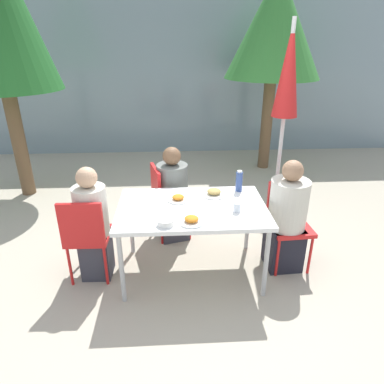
{
  "coord_description": "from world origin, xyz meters",
  "views": [
    {
      "loc": [
        -0.17,
        -2.9,
        2.2
      ],
      "look_at": [
        0.0,
        0.0,
        0.9
      ],
      "focal_mm": 32.0,
      "sensor_mm": 36.0,
      "label": 1
    }
  ],
  "objects": [
    {
      "name": "closed_umbrella",
      "position": [
        1.06,
        0.82,
        1.74
      ],
      "size": [
        0.36,
        0.36,
        2.41
      ],
      "color": "#333333",
      "rests_on": "ground"
    },
    {
      "name": "plate_2",
      "position": [
        0.24,
        0.25,
        0.78
      ],
      "size": [
        0.25,
        0.25,
        0.07
      ],
      "color": "white",
      "rests_on": "dining_table"
    },
    {
      "name": "building_facade",
      "position": [
        0.0,
        4.28,
        1.5
      ],
      "size": [
        10.0,
        0.2,
        3.0
      ],
      "color": "gray",
      "rests_on": "ground"
    },
    {
      "name": "chair_right",
      "position": [
        1.0,
        0.14,
        0.53
      ],
      "size": [
        0.42,
        0.42,
        0.89
      ],
      "rotation": [
        0.0,
        0.0,
        -3.08
      ],
      "color": "red",
      "rests_on": "ground"
    },
    {
      "name": "plate_0",
      "position": [
        -0.02,
        -0.32,
        0.77
      ],
      "size": [
        0.22,
        0.22,
        0.06
      ],
      "color": "white",
      "rests_on": "dining_table"
    },
    {
      "name": "dining_table",
      "position": [
        0.0,
        0.0,
        0.7
      ],
      "size": [
        1.41,
        0.91,
        0.75
      ],
      "color": "white",
      "rests_on": "ground"
    },
    {
      "name": "plate_1",
      "position": [
        -0.13,
        0.14,
        0.77
      ],
      "size": [
        0.21,
        0.21,
        0.06
      ],
      "color": "white",
      "rests_on": "dining_table"
    },
    {
      "name": "person_left",
      "position": [
        -0.96,
        0.02,
        0.55
      ],
      "size": [
        0.31,
        0.31,
        1.16
      ],
      "rotation": [
        0.0,
        0.0,
        -0.02
      ],
      "color": "#383842",
      "rests_on": "ground"
    },
    {
      "name": "drinking_cup",
      "position": [
        0.4,
        -0.13,
        0.8
      ],
      "size": [
        0.07,
        0.07,
        0.09
      ],
      "color": "silver",
      "rests_on": "dining_table"
    },
    {
      "name": "tree_behind_left",
      "position": [
        1.52,
        3.11,
        2.39
      ],
      "size": [
        1.59,
        1.59,
        3.24
      ],
      "color": "brown",
      "rests_on": "ground"
    },
    {
      "name": "person_far",
      "position": [
        -0.18,
        0.71,
        0.53
      ],
      "size": [
        0.39,
        0.39,
        1.13
      ],
      "rotation": [
        0.0,
        0.0,
        -1.32
      ],
      "color": "#383842",
      "rests_on": "ground"
    },
    {
      "name": "bottle",
      "position": [
        0.51,
        0.34,
        0.86
      ],
      "size": [
        0.07,
        0.07,
        0.22
      ],
      "color": "#334C8E",
      "rests_on": "dining_table"
    },
    {
      "name": "salad_bowl",
      "position": [
        -0.24,
        -0.34,
        0.78
      ],
      "size": [
        0.14,
        0.14,
        0.05
      ],
      "color": "white",
      "rests_on": "dining_table"
    },
    {
      "name": "ground_plane",
      "position": [
        0.0,
        0.0,
        0.0
      ],
      "size": [
        24.0,
        24.0,
        0.0
      ],
      "primitive_type": "plane",
      "color": "#B2A893"
    },
    {
      "name": "chair_left",
      "position": [
        -1.01,
        -0.06,
        0.53
      ],
      "size": [
        0.41,
        0.41,
        0.89
      ],
      "rotation": [
        0.0,
        0.0,
        -0.02
      ],
      "color": "red",
      "rests_on": "ground"
    },
    {
      "name": "person_right",
      "position": [
        0.96,
        0.06,
        0.55
      ],
      "size": [
        0.38,
        0.38,
        1.17
      ],
      "rotation": [
        0.0,
        0.0,
        -3.08
      ],
      "color": "black",
      "rests_on": "ground"
    },
    {
      "name": "chair_far",
      "position": [
        -0.27,
        0.74,
        0.53
      ],
      "size": [
        0.49,
        0.49,
        0.89
      ],
      "rotation": [
        0.0,
        0.0,
        -1.32
      ],
      "color": "red",
      "rests_on": "ground"
    }
  ]
}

